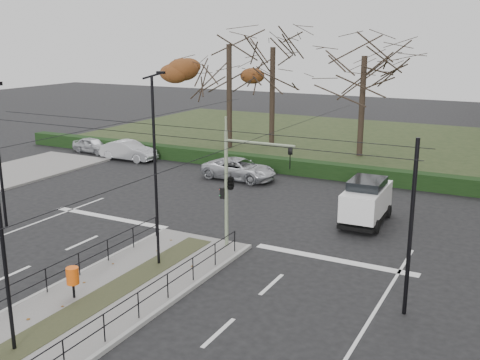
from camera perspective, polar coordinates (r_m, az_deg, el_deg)
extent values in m
plane|color=black|center=(22.16, -10.30, -9.94)|extent=(140.00, 140.00, 0.00)
cube|color=slate|center=(20.43, -14.70, -12.18)|extent=(4.40, 15.00, 0.14)
cube|color=#233018|center=(52.06, 6.27, 4.39)|extent=(38.00, 26.00, 0.10)
cube|color=black|center=(40.03, -0.80, 2.09)|extent=(38.00, 1.00, 1.00)
cylinder|color=black|center=(26.06, -8.54, -4.69)|extent=(0.04, 0.04, 0.90)
cylinder|color=black|center=(23.98, -0.55, -6.24)|extent=(0.04, 0.04, 0.90)
cylinder|color=black|center=(21.32, -19.18, -8.51)|extent=(0.04, 13.20, 0.04)
cylinder|color=black|center=(18.72, -10.35, -11.18)|extent=(0.04, 13.20, 0.04)
cylinder|color=black|center=(29.13, -23.20, 1.25)|extent=(0.14, 0.14, 6.00)
cylinder|color=black|center=(19.01, 16.96, -4.81)|extent=(0.14, 0.14, 6.00)
cylinder|color=black|center=(21.31, -9.31, 4.63)|extent=(20.00, 0.02, 0.02)
cylinder|color=black|center=(22.92, -6.31, 5.42)|extent=(20.00, 0.02, 0.02)
cylinder|color=black|center=(21.57, -21.62, 3.38)|extent=(0.02, 34.00, 0.02)
cylinder|color=black|center=(16.96, -5.88, 1.55)|extent=(0.02, 34.00, 0.02)
cylinder|color=gray|center=(24.06, -1.40, -0.94)|extent=(0.16, 0.16, 5.08)
cylinder|color=gray|center=(22.87, 2.00, 3.77)|extent=(3.13, 0.10, 0.10)
imported|color=black|center=(22.42, 5.14, 2.23)|extent=(0.18, 0.20, 0.88)
imported|color=black|center=(23.85, -0.96, -0.10)|extent=(0.80, 1.98, 0.78)
cube|color=black|center=(24.19, -1.76, -1.34)|extent=(0.21, 0.16, 0.49)
sphere|color=#FF0C0C|center=(24.20, -1.97, -0.97)|extent=(0.11, 0.11, 0.11)
sphere|color=#0CE533|center=(24.27, -1.96, -1.57)|extent=(0.11, 0.11, 0.11)
cylinder|color=black|center=(20.86, -16.54, -10.68)|extent=(0.09, 0.09, 0.55)
cylinder|color=#F1590E|center=(20.64, -16.65, -9.30)|extent=(0.44, 0.44, 0.60)
cylinder|color=black|center=(16.94, -23.13, -4.37)|extent=(0.11, 0.11, 7.60)
cylinder|color=black|center=(21.99, -8.59, 0.64)|extent=(0.11, 0.11, 7.47)
cube|color=black|center=(21.16, -8.05, 10.76)|extent=(0.33, 0.13, 0.09)
imported|color=#B7BAC0|center=(46.26, -14.74, 3.43)|extent=(3.64, 1.67, 1.21)
imported|color=#B7BAC0|center=(42.86, -11.25, 2.95)|extent=(4.44, 1.62, 1.46)
imported|color=#B7BAC0|center=(36.38, -0.07, 1.12)|extent=(4.97, 2.45, 1.36)
cube|color=white|center=(28.45, 12.72, -2.04)|extent=(1.81, 4.09, 1.31)
cube|color=black|center=(28.24, 12.80, -0.52)|extent=(1.63, 2.27, 0.61)
cube|color=black|center=(28.70, 12.62, -3.69)|extent=(1.85, 4.17, 0.18)
cylinder|color=black|center=(27.28, 13.69, -4.65)|extent=(0.24, 0.67, 0.66)
cylinder|color=black|center=(27.65, 10.25, -4.20)|extent=(0.24, 0.67, 0.66)
cylinder|color=black|center=(29.77, 14.83, -3.11)|extent=(0.24, 0.67, 0.66)
cylinder|color=black|center=(30.12, 11.66, -2.72)|extent=(0.24, 0.67, 0.66)
cylinder|color=black|center=(46.01, -1.10, 8.46)|extent=(0.44, 0.44, 8.33)
ellipsoid|color=#542F13|center=(45.77, -1.12, 13.65)|extent=(8.99, 8.99, 5.23)
cylinder|color=black|center=(43.68, 12.28, 7.28)|extent=(0.44, 0.44, 7.53)
cylinder|color=black|center=(47.51, 3.29, 8.47)|extent=(0.44, 0.44, 8.06)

